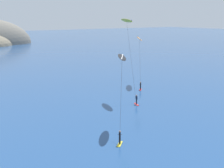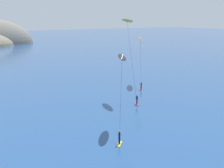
{
  "view_description": "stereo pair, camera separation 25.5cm",
  "coord_description": "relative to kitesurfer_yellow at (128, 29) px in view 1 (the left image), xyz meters",
  "views": [
    {
      "loc": [
        -15.01,
        -7.42,
        14.42
      ],
      "look_at": [
        5.02,
        22.18,
        5.87
      ],
      "focal_mm": 45.0,
      "sensor_mm": 36.0,
      "label": 1
    },
    {
      "loc": [
        -14.8,
        -7.56,
        14.42
      ],
      "look_at": [
        5.02,
        22.18,
        5.87
      ],
      "focal_mm": 45.0,
      "sensor_mm": 36.0,
      "label": 2
    }
  ],
  "objects": [
    {
      "name": "kitesurfer_yellow",
      "position": [
        0.0,
        0.0,
        0.0
      ],
      "size": [
        2.77,
        7.74,
        14.22
      ],
      "color": "red",
      "rests_on": "ground"
    },
    {
      "name": "kitesurfer_orange",
      "position": [
        8.87,
        7.36,
        -3.31
      ],
      "size": [
        6.09,
        7.89,
        10.36
      ],
      "color": "red",
      "rests_on": "ground"
    },
    {
      "name": "kitesurfer_black",
      "position": [
        -9.1,
        -10.87,
        -3.94
      ],
      "size": [
        6.14,
        7.39,
        9.79
      ],
      "color": "yellow",
      "rests_on": "ground"
    }
  ]
}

